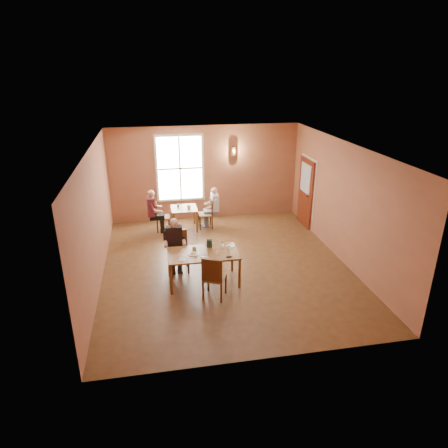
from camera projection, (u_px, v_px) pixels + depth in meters
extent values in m
cube|color=brown|center=(225.00, 265.00, 10.07)|extent=(6.00, 7.00, 0.01)
cube|color=brown|center=(205.00, 173.00, 12.71)|extent=(6.00, 0.04, 3.00)
cube|color=brown|center=(266.00, 283.00, 6.32)|extent=(6.00, 0.04, 3.00)
cube|color=brown|center=(95.00, 218.00, 9.01)|extent=(0.04, 7.00, 3.00)
cube|color=brown|center=(343.00, 202.00, 10.02)|extent=(0.04, 7.00, 3.00)
cube|color=white|center=(226.00, 147.00, 8.96)|extent=(6.00, 7.00, 0.04)
cube|color=white|center=(180.00, 168.00, 12.45)|extent=(1.36, 0.10, 1.96)
cube|color=maroon|center=(305.00, 193.00, 12.28)|extent=(0.12, 1.04, 2.10)
cylinder|color=brown|center=(234.00, 151.00, 12.51)|extent=(0.16, 0.16, 0.28)
cylinder|color=silver|center=(193.00, 254.00, 8.96)|extent=(0.34, 0.34, 0.03)
cube|color=tan|center=(194.00, 249.00, 9.08)|extent=(0.10, 0.09, 0.11)
cube|color=#263C2B|center=(209.00, 244.00, 9.25)|extent=(0.14, 0.09, 0.21)
cube|color=white|center=(203.00, 257.00, 8.84)|extent=(0.19, 0.02, 0.00)
cube|color=white|center=(183.00, 259.00, 8.72)|extent=(0.26, 0.26, 0.01)
cylinder|color=silver|center=(230.00, 246.00, 9.34)|extent=(0.19, 0.19, 0.01)
cube|color=black|center=(229.00, 257.00, 8.82)|extent=(0.13, 0.04, 0.02)
imported|color=white|center=(189.00, 207.00, 12.01)|extent=(0.15, 0.15, 0.09)
imported|color=silver|center=(178.00, 205.00, 12.15)|extent=(0.13, 0.13, 0.09)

